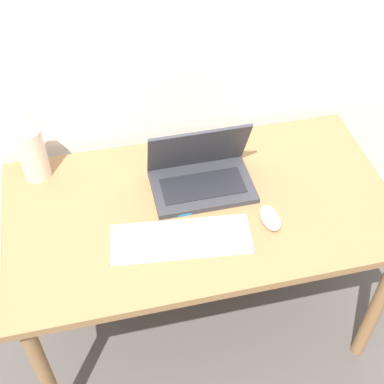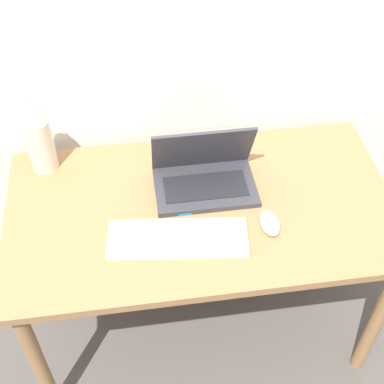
# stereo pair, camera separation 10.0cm
# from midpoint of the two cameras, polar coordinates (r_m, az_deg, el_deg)

# --- Properties ---
(desk) EXTENTS (1.29, 0.70, 0.70)m
(desk) POSITION_cam_midpoint_polar(r_m,az_deg,el_deg) (1.84, 2.54, -3.27)
(desk) COLOR olive
(desk) RESTS_ON ground_plane
(laptop) EXTENTS (0.34, 0.23, 0.23)m
(laptop) POSITION_cam_midpoint_polar(r_m,az_deg,el_deg) (1.81, 2.88, 1.95)
(laptop) COLOR #333338
(laptop) RESTS_ON desk
(keyboard) EXTENTS (0.45, 0.20, 0.02)m
(keyboard) POSITION_cam_midpoint_polar(r_m,az_deg,el_deg) (1.67, 0.20, -5.01)
(keyboard) COLOR silver
(keyboard) RESTS_ON desk
(mouse) EXTENTS (0.06, 0.11, 0.03)m
(mouse) POSITION_cam_midpoint_polar(r_m,az_deg,el_deg) (1.73, 9.96, -3.34)
(mouse) COLOR silver
(mouse) RESTS_ON desk
(vase) EXTENTS (0.09, 0.09, 0.29)m
(vase) POSITION_cam_midpoint_polar(r_m,az_deg,el_deg) (1.87, -14.65, 5.80)
(vase) COLOR beige
(vase) RESTS_ON desk
(mp3_player) EXTENTS (0.04, 0.06, 0.01)m
(mp3_player) POSITION_cam_midpoint_polar(r_m,az_deg,el_deg) (1.76, 0.73, -1.73)
(mp3_player) COLOR #1E7FB7
(mp3_player) RESTS_ON desk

